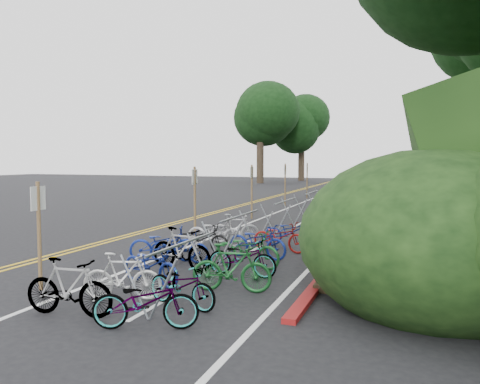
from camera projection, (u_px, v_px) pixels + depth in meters
name	position (u px, v px, depth m)	size (l,w,h in m)	color
ground	(85.00, 270.00, 11.60)	(120.00, 120.00, 0.00)	black
road_markings	(246.00, 221.00, 20.82)	(7.47, 80.00, 0.01)	gold
red_curb	(367.00, 220.00, 20.84)	(0.25, 28.00, 0.10)	maroon
tree_cluster	(456.00, 2.00, 27.98)	(33.06, 54.55, 19.47)	#2D2319
bike_rack_front	(183.00, 258.00, 9.12)	(1.12, 2.75, 1.13)	gray
bike_racks_rest	(312.00, 198.00, 22.66)	(1.14, 23.00, 1.17)	gray
signpost_near	(39.00, 228.00, 9.75)	(0.08, 0.40, 2.29)	brown
signposts_rest	(270.00, 185.00, 24.39)	(0.08, 18.40, 2.50)	brown
bike_front	(163.00, 244.00, 12.54)	(1.81, 0.63, 0.95)	navy
bike_valet	(214.00, 251.00, 11.69)	(3.17, 9.80, 1.06)	slate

